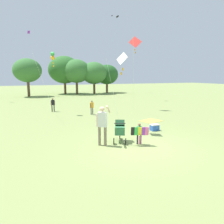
% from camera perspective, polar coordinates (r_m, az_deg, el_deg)
% --- Properties ---
extents(ground_plane, '(120.00, 120.00, 0.00)m').
position_cam_1_polar(ground_plane, '(9.23, 6.72, -9.21)').
color(ground_plane, '#849351').
extents(treeline_distant, '(16.61, 6.62, 6.04)m').
position_cam_1_polar(treeline_distant, '(34.70, -10.17, 10.68)').
color(treeline_distant, brown).
rests_on(treeline_distant, ground).
extents(child_with_butterfly_kite, '(0.77, 0.47, 0.94)m').
position_cam_1_polar(child_with_butterfly_kite, '(9.34, 7.38, -5.34)').
color(child_with_butterfly_kite, '#232328').
rests_on(child_with_butterfly_kite, ground).
extents(person_adult_flyer, '(0.69, 0.46, 1.79)m').
position_cam_1_polar(person_adult_flyer, '(9.04, -2.63, -2.78)').
color(person_adult_flyer, '#7F705B').
rests_on(person_adult_flyer, ground).
extents(stroller, '(0.81, 1.10, 1.03)m').
position_cam_1_polar(stroller, '(9.67, 2.13, -4.51)').
color(stroller, black).
rests_on(stroller, ground).
extents(kite_adult_black, '(1.62, 1.87, 4.18)m').
position_cam_1_polar(kite_adult_black, '(10.92, 2.61, 13.45)').
color(kite_adult_black, white).
rests_on(kite_adult_black, ground).
extents(kite_orange_delta, '(2.61, 4.07, 6.30)m').
position_cam_1_polar(kite_orange_delta, '(18.85, 6.23, 17.75)').
color(kite_orange_delta, red).
rests_on(kite_orange_delta, ground).
extents(kite_green_novelty, '(1.74, 3.23, 4.72)m').
position_cam_1_polar(kite_green_novelty, '(16.90, -15.73, 14.19)').
color(kite_green_novelty, green).
rests_on(kite_green_novelty, ground).
extents(distant_kites_cluster, '(21.80, 11.48, 4.36)m').
position_cam_1_polar(distant_kites_cluster, '(33.97, -10.08, 24.33)').
color(distant_kites_cluster, black).
extents(person_red_shirt, '(0.36, 0.19, 1.15)m').
position_cam_1_polar(person_red_shirt, '(18.30, -15.64, 2.19)').
color(person_red_shirt, '#232328').
rests_on(person_red_shirt, ground).
extents(person_sitting_far, '(0.32, 0.24, 1.10)m').
position_cam_1_polar(person_sitting_far, '(16.36, -5.45, 1.54)').
color(person_sitting_far, '#4C4C51').
rests_on(person_sitting_far, ground).
extents(picnic_blanket, '(1.56, 1.42, 0.02)m').
position_cam_1_polar(picnic_blanket, '(14.36, 10.44, -2.35)').
color(picnic_blanket, gold).
rests_on(picnic_blanket, ground).
extents(cooler_box, '(0.45, 0.33, 0.35)m').
position_cam_1_polar(cooler_box, '(11.92, 11.37, -4.06)').
color(cooler_box, '#2D5BB7').
rests_on(cooler_box, ground).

